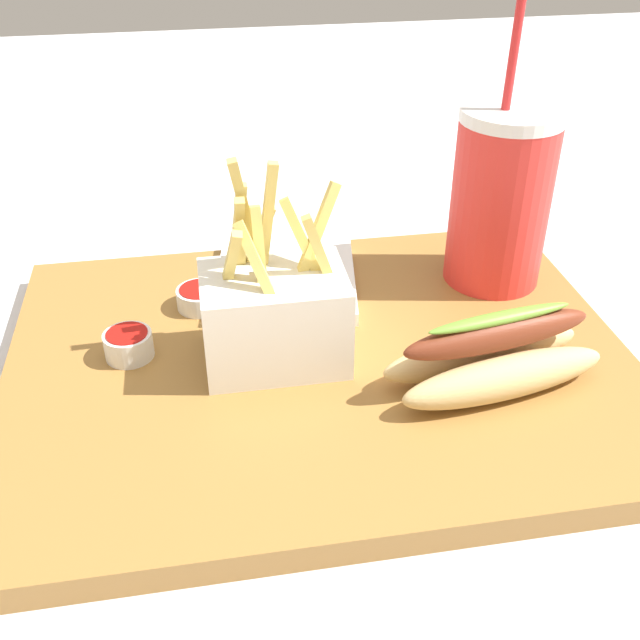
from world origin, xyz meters
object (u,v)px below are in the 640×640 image
fries_basket (274,311)px  hot_dog_1 (494,357)px  soda_cup (501,197)px  ketchup_cup_2 (128,343)px  ketchup_cup_1 (200,297)px  napkin_stack (286,279)px

fries_basket → hot_dog_1: fries_basket is taller
soda_cup → hot_dog_1: soda_cup is taller
fries_basket → ketchup_cup_2: (0.11, -0.02, -0.03)m
soda_cup → ketchup_cup_2: (0.31, 0.07, -0.06)m
soda_cup → ketchup_cup_1: (0.25, 0.01, -0.07)m
soda_cup → hot_dog_1: bearing=69.7°
fries_basket → napkin_stack: size_ratio=1.15×
fries_basket → ketchup_cup_2: 0.11m
ketchup_cup_2 → napkin_stack: 0.15m
hot_dog_1 → napkin_stack: bearing=-52.0°
fries_basket → napkin_stack: 0.11m
ketchup_cup_1 → ketchup_cup_2: size_ratio=1.06×
fries_basket → soda_cup: bearing=-157.1°
fries_basket → ketchup_cup_1: (0.05, -0.08, -0.03)m
soda_cup → fries_basket: bearing=22.9°
fries_basket → ketchup_cup_1: 0.10m
ketchup_cup_1 → napkin_stack: bearing=-162.5°
ketchup_cup_2 → hot_dog_1: bearing=163.2°
hot_dog_1 → ketchup_cup_2: 0.27m
hot_dog_1 → napkin_stack: 0.20m
soda_cup → napkin_stack: (0.18, -0.02, -0.07)m
ketchup_cup_1 → napkin_stack: ketchup_cup_1 is taller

